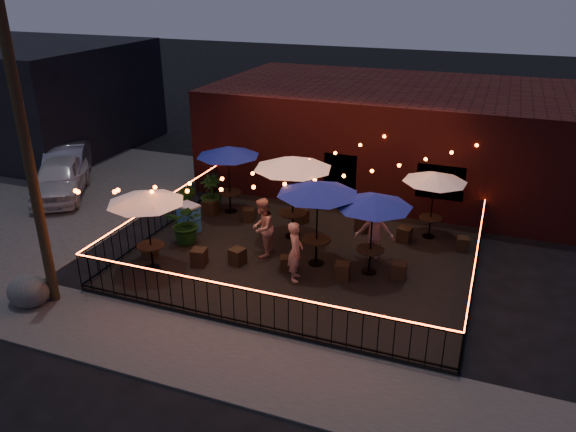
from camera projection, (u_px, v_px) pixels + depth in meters
name	position (u px, v px, depth m)	size (l,w,h in m)	color
ground	(278.00, 291.00, 15.53)	(110.00, 110.00, 0.00)	black
patio	(302.00, 257.00, 17.21)	(10.00, 8.00, 0.15)	black
sidewalk	(225.00, 359.00, 12.73)	(18.00, 2.50, 0.05)	#42403D
parking_lot	(42.00, 188.00, 22.88)	(11.00, 12.00, 0.02)	#42403D
brick_building	(391.00, 135.00, 22.96)	(14.00, 8.00, 4.00)	#3E1211
background_building	(12.00, 94.00, 28.14)	(12.00, 9.00, 5.00)	black
utility_pole	(28.00, 158.00, 13.47)	(0.26, 0.26, 8.00)	#322414
fence_front	(247.00, 307.00, 13.55)	(10.00, 0.04, 1.04)	black
fence_left	(161.00, 216.00, 18.61)	(0.04, 8.00, 1.04)	black
fence_right	(474.00, 268.00, 15.34)	(0.04, 8.00, 1.04)	black
festoon_lights	(267.00, 181.00, 16.31)	(10.02, 8.72, 1.32)	#E7480C
cafe_table_0	(146.00, 198.00, 15.54)	(2.45, 2.45, 2.41)	black
cafe_table_1	(228.00, 152.00, 19.41)	(2.42, 2.42, 2.45)	black
cafe_table_2	(318.00, 189.00, 15.73)	(2.77, 2.77, 2.59)	black
cafe_table_3	(293.00, 164.00, 17.37)	(2.91, 2.91, 2.74)	black
cafe_table_4	(373.00, 202.00, 15.31)	(2.73, 2.73, 2.41)	black
cafe_table_5	(435.00, 178.00, 17.54)	(2.53, 2.53, 2.24)	black
bistro_chair_0	(150.00, 250.00, 17.00)	(0.38, 0.38, 0.45)	black
bistro_chair_1	(199.00, 257.00, 16.50)	(0.42, 0.42, 0.50)	black
bistro_chair_2	(211.00, 207.00, 19.98)	(0.43, 0.43, 0.51)	black
bistro_chair_3	(249.00, 215.00, 19.46)	(0.37, 0.37, 0.44)	black
bistro_chair_4	(237.00, 256.00, 16.56)	(0.41, 0.41, 0.48)	black
bistro_chair_5	(286.00, 263.00, 16.23)	(0.36, 0.36, 0.42)	black
bistro_chair_6	(302.00, 216.00, 19.35)	(0.38, 0.38, 0.44)	black
bistro_chair_7	(363.00, 224.00, 18.64)	(0.43, 0.43, 0.51)	black
bistro_chair_8	(342.00, 271.00, 15.75)	(0.40, 0.40, 0.48)	black
bistro_chair_9	(399.00, 270.00, 15.80)	(0.39, 0.39, 0.46)	black
bistro_chair_10	(404.00, 234.00, 17.94)	(0.41, 0.41, 0.49)	black
bistro_chair_11	(463.00, 244.00, 17.38)	(0.37, 0.37, 0.44)	black
patron_a	(295.00, 251.00, 15.47)	(0.64, 0.42, 1.74)	tan
patron_b	(262.00, 228.00, 16.80)	(0.89, 0.70, 1.84)	#E1B490
patron_c	(375.00, 230.00, 16.68)	(1.17, 0.67, 1.81)	tan
potted_shrub_a	(187.00, 223.00, 17.68)	(1.22, 1.06, 1.36)	#1B4110
potted_shrub_b	(185.00, 204.00, 19.10)	(0.78, 0.63, 1.42)	#123F12
potted_shrub_c	(211.00, 193.00, 20.10)	(0.76, 0.76, 1.36)	#12360D
cooler	(189.00, 218.00, 18.59)	(0.85, 0.74, 0.95)	blue
boulder	(28.00, 291.00, 14.74)	(1.01, 0.86, 0.79)	#454540
car_white	(60.00, 178.00, 21.82)	(1.76, 4.37, 1.49)	white
car_silver	(67.00, 164.00, 23.48)	(1.55, 4.46, 1.47)	#A9A9B1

